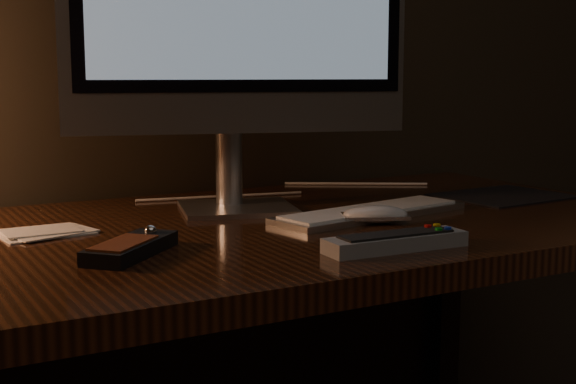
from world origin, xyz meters
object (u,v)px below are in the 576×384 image
desk (204,293)px  mouse (375,217)px  keyboard (371,212)px  media_remote (131,247)px  tv_remote (396,241)px

desk → mouse: size_ratio=14.65×
keyboard → mouse: 0.07m
mouse → media_remote: 0.43m
desk → tv_remote: tv_remote is taller
mouse → media_remote: media_remote is taller
media_remote → tv_remote: 0.37m
desk → keyboard: bearing=-21.1°
desk → tv_remote: size_ratio=7.32×
media_remote → desk: bearing=2.3°
mouse → tv_remote: (-0.09, -0.18, 0.00)m
desk → mouse: (0.24, -0.16, 0.14)m
mouse → media_remote: (-0.43, -0.03, 0.00)m
media_remote → tv_remote: bearing=-67.1°
keyboard → media_remote: 0.47m
desk → keyboard: keyboard is taller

